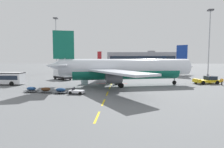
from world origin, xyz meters
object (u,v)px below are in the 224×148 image
Objects in this scene: fuel_service_truck at (62,74)px; apron_light_mast_far at (210,35)px; catering_truck at (68,72)px; apron_light_mast_near at (56,39)px; uld_cargo_container at (85,81)px; airliner_far_right at (164,63)px; ground_crew_worker at (222,81)px; airliner_foreground at (124,69)px; baggage_train at (53,90)px; pushback_tug at (207,80)px; airliner_far_center at (89,63)px; airliner_mid_left at (152,65)px.

fuel_service_truck is 54.32m from apron_light_mast_far.
apron_light_mast_near is (-11.24, 19.43, 13.89)m from catering_truck.
uld_cargo_container is at bearing -61.60° from apron_light_mast_near.
airliner_far_right reaches higher than fuel_service_truck.
airliner_far_right is at bearing 57.52° from fuel_service_truck.
uld_cargo_container is 0.07× the size of apron_light_mast_near.
ground_crew_worker is 0.07× the size of apron_light_mast_far.
apron_light_mast_near is at bearing 126.70° from airliner_foreground.
airliner_far_right is (28.42, 85.85, -0.22)m from airliner_foreground.
airliner_foreground is at bearing -173.44° from ground_crew_worker.
apron_light_mast_far reaches higher than baggage_train.
apron_light_mast_near reaches higher than pushback_tug.
ground_crew_worker is at bearing 0.78° from uld_cargo_container.
ground_crew_worker is 0.07× the size of apron_light_mast_near.
airliner_far_right reaches higher than airliner_far_center.
catering_truck reaches higher than uld_cargo_container.
airliner_mid_left is (12.61, 38.51, -0.20)m from airliner_foreground.
airliner_foreground is 5.35× the size of pushback_tug.
airliner_foreground is 1.05× the size of airliner_far_right.
airliner_foreground is at bearing -53.30° from apron_light_mast_near.
apron_light_mast_near is (-21.22, 39.24, 14.73)m from uld_cargo_container.
baggage_train is at bearing -84.05° from airliner_far_center.
fuel_service_truck is 42.83m from ground_crew_worker.
uld_cargo_container is (-32.88, -0.45, -0.16)m from ground_crew_worker.
apron_light_mast_far reaches higher than airliner_far_center.
airliner_far_right is at bearing 86.41° from ground_crew_worker.
airliner_far_right reaches higher than baggage_train.
airliner_foreground is at bearing -108.32° from airliner_far_right.
airliner_far_center is (-21.98, 76.46, -0.46)m from airliner_foreground.
airliner_far_center is 15.80× the size of ground_crew_worker.
ground_crew_worker is (-5.22, -83.18, -2.77)m from airliner_far_right.
fuel_service_truck is 0.59× the size of baggage_train.
airliner_far_right is 91.95m from uld_cargo_container.
ground_crew_worker is at bearing 18.84° from baggage_train.
airliner_far_center is at bearing 132.34° from airliner_mid_left.
ground_crew_worker is (42.86, -19.36, -0.68)m from catering_truck.
catering_truck is at bearing -126.99° from airliner_far_right.
airliner_mid_left is at bearing 151.02° from apron_light_mast_far.
airliner_far_center is 2.29× the size of baggage_train.
airliner_mid_left reaches higher than airliner_far_center.
baggage_train is 60.16m from apron_light_mast_far.
uld_cargo_container is at bearing -147.94° from apron_light_mast_far.
uld_cargo_container is at bearing 74.39° from baggage_train.
catering_truck is 32.42m from baggage_train.
baggage_train is at bearing -139.74° from apron_light_mast_far.
apron_light_mast_near is (-54.10, 38.79, 14.57)m from ground_crew_worker.
airliner_mid_left reaches higher than fuel_service_truck.
baggage_train is (-13.00, -9.68, -3.42)m from airliner_foreground.
uld_cargo_container is at bearing -179.22° from ground_crew_worker.
ground_crew_worker is 32.88m from uld_cargo_container.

